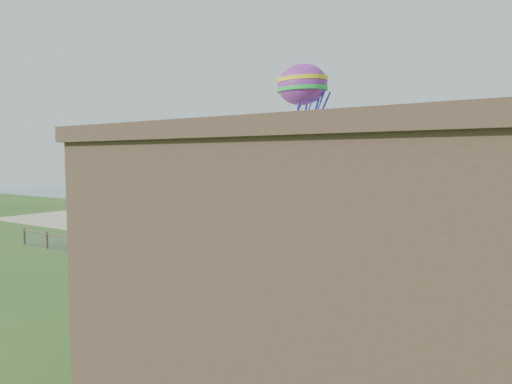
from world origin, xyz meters
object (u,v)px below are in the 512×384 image
Objects in this scene: chainlink_fence at (204,268)px; picnic_table at (217,307)px; octopus_kite at (302,114)px; motel at (411,276)px.

picnic_table is (4.38, -4.36, -0.17)m from chainlink_fence.
motel is at bearing -72.91° from octopus_kite.
octopus_kite is (-2.27, 11.75, 9.13)m from picnic_table.
chainlink_fence reaches higher than picnic_table.
chainlink_fence is 11.81m from octopus_kite.
picnic_table is 15.06m from octopus_kite.
motel reaches higher than chainlink_fence.
motel is 19.02m from octopus_kite.
octopus_kite is at bearing 102.11° from picnic_table.
octopus_kite is at bearing 127.10° from motel.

